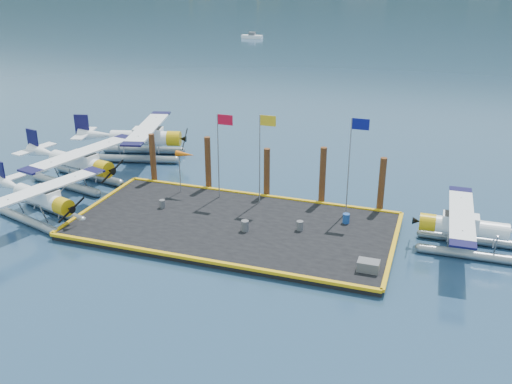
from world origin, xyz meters
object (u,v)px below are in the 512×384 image
Objects in this scene: seaplane_a at (42,201)px; piling_2 at (267,174)px; seaplane_b at (79,165)px; piling_1 at (208,165)px; drum_4 at (346,218)px; crate at (368,266)px; seaplane_d at (466,230)px; windsock at (185,155)px; drum_3 at (245,226)px; seaplane_c at (144,140)px; drum_2 at (300,226)px; flagpole_yellow at (263,146)px; flagpole_red at (221,143)px; flagpole_blue at (353,152)px; piling_4 at (381,186)px; drum_0 at (162,204)px; piling_3 at (322,177)px; piling_0 at (153,160)px.

piling_2 is at bearing 139.44° from seaplane_a.
seaplane_b is 9.95m from piling_1.
drum_4 is 6.02m from crate.
seaplane_d is at bearing 116.69° from seaplane_a.
drum_3 is at bearing -36.54° from windsock.
drum_2 is at bearing 44.13° from seaplane_c.
seaplane_a reaches higher than seaplane_d.
flagpole_yellow is (-8.30, 6.96, 3.82)m from crate.
windsock is at bearing 180.00° from flagpole_red.
seaplane_c is at bearing -163.01° from seaplane_a.
drum_2 is at bearing 20.38° from drum_3.
flagpole_red reaches higher than seaplane_c.
flagpole_blue is at bearing -8.51° from piling_1.
drum_4 is at bearing 83.31° from seaplane_d.
seaplane_c is at bearing 152.04° from flagpole_yellow.
drum_3 is 0.17× the size of piling_4.
drum_4 is 3.67m from piling_4.
piling_1 is (-8.24, 4.93, 1.40)m from drum_2.
seaplane_c is 9.84m from piling_1.
seaplane_b reaches higher than drum_4.
flagpole_red is 2.97m from windsock.
seaplane_a is 2.88× the size of windsock.
drum_2 is 0.14× the size of piling_1.
piling_1 is 1.11× the size of piling_2.
crate is at bearing -15.46° from drum_0.
flagpole_yellow is (3.00, 0.00, 0.12)m from flagpole_red.
seaplane_a is at bearing -158.65° from piling_4.
piling_2 is at bearing 16.15° from windsock.
flagpole_blue is (8.99, -0.00, 0.29)m from flagpole_red.
windsock is (-18.92, 2.05, 1.87)m from seaplane_d.
seaplane_a is 22.32m from piling_4.
seaplane_b is 18.28m from drum_2.
drum_0 is 7.83m from flagpole_yellow.
windsock reaches higher than seaplane_a.
piling_3 is at bearing 86.96° from drum_2.
seaplane_d is 18.28m from piling_1.
drum_3 is (6.50, -1.54, 0.06)m from drum_0.
piling_3 reaches higher than seaplane_d.
piling_4 is (20.78, 8.12, 0.60)m from seaplane_a.
flagpole_blue reaches higher than seaplane_b.
flagpole_red reaches higher than seaplane_b.
piling_1 is (-10.76, 2.97, 1.39)m from drum_4.
seaplane_d is at bearing -15.25° from piling_2.
flagpole_red is at bearing -150.20° from piling_2.
piling_4 reaches higher than drum_3.
drum_3 is 7.97m from windsock.
windsock is (8.73, 0.26, 1.66)m from seaplane_b.
windsock is 5.90m from piling_2.
seaplane_a is 2.25× the size of piling_4.
piling_0 is (-3.47, 1.60, -1.23)m from windsock.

